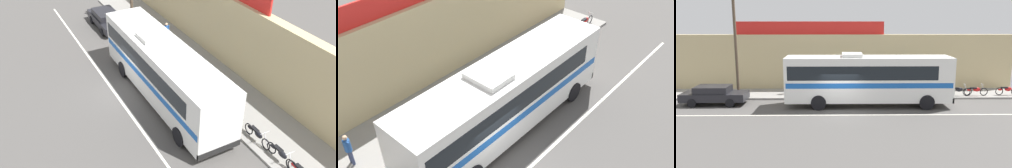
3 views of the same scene
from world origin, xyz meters
The scene contains 9 objects.
ground_plane centered at (0.00, 0.00, 0.00)m, with size 70.00×70.00×0.00m, color #4F4C49.
sidewalk_slab centered at (0.00, 5.20, 0.07)m, with size 30.00×3.60×0.14m, color gray.
storefront_facade centered at (0.00, 7.35, 2.40)m, with size 30.00×0.70×4.80m, color tan.
intercity_bus centered at (1.93, 1.59, 2.07)m, with size 11.61×2.59×3.78m.
motorcycle_blue centered at (7.70, 3.97, 0.57)m, with size 1.96×0.56×0.94m.
motorcycle_purple centered at (13.32, 4.19, 0.57)m, with size 1.88×0.56×0.94m.
motorcycle_green centered at (10.77, 4.07, 0.57)m, with size 1.89×0.56×0.94m.
motorcycle_red centered at (9.36, 4.05, 0.57)m, with size 1.94×0.56×0.94m.
pedestrian_by_curb centered at (-4.12, 5.02, 1.07)m, with size 0.30×0.48×1.61m.
Camera 2 is at (-8.26, -7.29, 12.45)m, focal length 40.57 mm.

